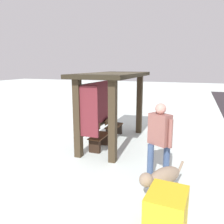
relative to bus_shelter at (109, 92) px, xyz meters
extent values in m
plane|color=white|center=(0.07, -0.13, -1.73)|extent=(60.00, 60.00, 0.00)
cube|color=#392D1D|center=(-1.40, -0.64, -0.62)|extent=(0.19, 0.19, 2.21)
cube|color=#392D1D|center=(1.53, -0.64, -0.62)|extent=(0.19, 0.19, 2.21)
cube|color=#392D1D|center=(-1.40, 0.39, -0.62)|extent=(0.19, 0.19, 2.21)
cube|color=#392D1D|center=(1.53, 0.39, -0.62)|extent=(0.19, 0.19, 2.21)
cube|color=black|center=(0.07, -0.13, 0.54)|extent=(3.52, 1.63, 0.12)
cube|color=maroon|center=(0.07, 0.39, -0.39)|extent=(2.74, 0.08, 1.40)
cube|color=#392D1D|center=(0.07, 0.37, -1.15)|extent=(2.74, 0.06, 0.08)
cube|color=maroon|center=(-1.40, 0.05, -0.39)|extent=(0.08, 0.57, 1.40)
cube|color=#56341D|center=(-0.60, 0.09, -1.31)|extent=(0.92, 0.40, 0.03)
cube|color=#56341D|center=(-0.60, 0.27, -1.12)|extent=(0.88, 0.04, 0.20)
cube|color=black|center=(-0.24, 0.09, -1.53)|extent=(0.12, 0.34, 0.40)
cube|color=black|center=(-0.97, 0.09, -1.53)|extent=(0.12, 0.34, 0.40)
cube|color=#49311C|center=(0.74, 0.09, -1.33)|extent=(0.92, 0.39, 0.05)
cube|color=#49311C|center=(0.74, 0.27, -1.12)|extent=(0.88, 0.04, 0.20)
cube|color=black|center=(1.10, 0.09, -1.54)|extent=(0.12, 0.33, 0.37)
cube|color=black|center=(0.38, 0.09, -1.54)|extent=(0.12, 0.33, 0.37)
cube|color=#945B54|center=(-1.98, -1.95, -0.53)|extent=(0.46, 0.53, 0.68)
sphere|color=#D8988A|center=(-1.98, -1.95, -0.07)|extent=(0.23, 0.23, 0.23)
cylinder|color=#3D537D|center=(-2.07, -1.79, -1.30)|extent=(0.19, 0.19, 0.86)
cylinder|color=#3D537D|center=(-1.90, -2.12, -1.30)|extent=(0.19, 0.19, 0.86)
cylinder|color=#945B54|center=(-1.84, -1.71, -0.56)|extent=(0.12, 0.12, 0.61)
cylinder|color=#945B54|center=(-2.13, -2.20, -0.56)|extent=(0.12, 0.12, 0.61)
ellipsoid|color=gray|center=(-2.68, -2.18, -1.26)|extent=(0.82, 0.70, 0.34)
sphere|color=gray|center=(-3.07, -1.91, -1.19)|extent=(0.26, 0.26, 0.26)
cylinder|color=gray|center=(-2.31, -2.44, -1.21)|extent=(0.19, 0.15, 0.28)
cylinder|color=gray|center=(-2.83, -1.96, -1.58)|extent=(0.07, 0.07, 0.30)
cylinder|color=gray|center=(-2.94, -2.11, -1.58)|extent=(0.07, 0.07, 0.30)
cylinder|color=gray|center=(-2.42, -2.25, -1.58)|extent=(0.07, 0.07, 0.30)
cylinder|color=gray|center=(-2.53, -2.40, -1.58)|extent=(0.07, 0.07, 0.30)
cube|color=yellow|center=(-3.68, -2.35, -1.36)|extent=(0.74, 0.61, 0.73)
camera|label=1|loc=(-6.80, -2.64, 0.83)|focal=36.36mm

